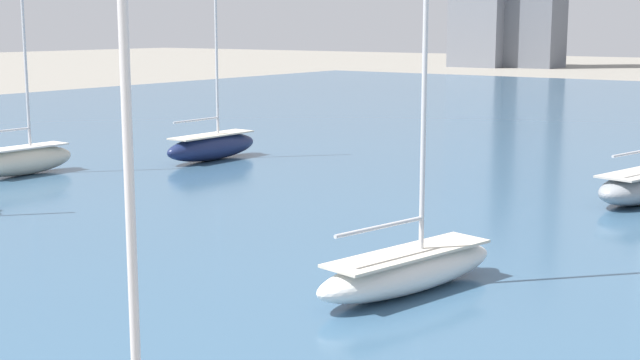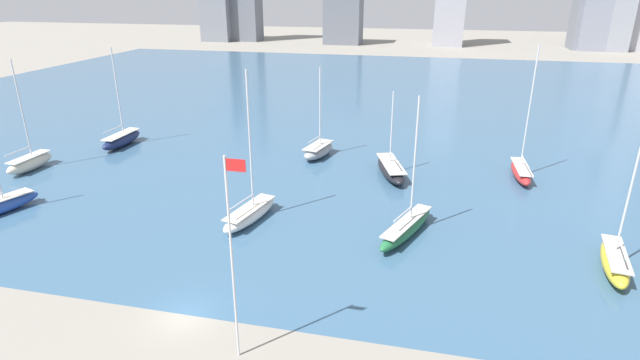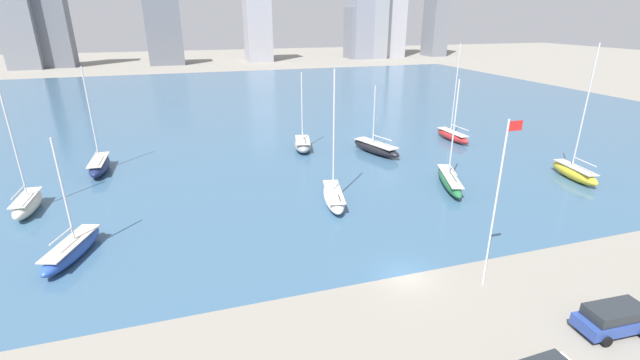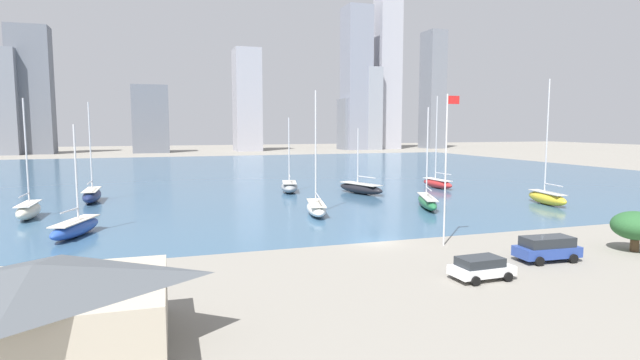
% 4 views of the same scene
% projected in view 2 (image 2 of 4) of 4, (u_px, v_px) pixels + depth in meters
% --- Properties ---
extents(ground_plane, '(500.00, 500.00, 0.00)m').
position_uv_depth(ground_plane, '(186.00, 315.00, 34.85)').
color(ground_plane, gray).
extents(harbor_water, '(180.00, 140.00, 0.00)m').
position_uv_depth(harbor_water, '(352.00, 102.00, 98.36)').
color(harbor_water, '#385B7A').
rests_on(harbor_water, ground_plane).
extents(flag_pole, '(1.24, 0.14, 13.12)m').
position_uv_depth(flag_pole, '(232.00, 256.00, 28.48)').
color(flag_pole, silver).
rests_on(flag_pole, ground_plane).
extents(sailboat_navy, '(2.30, 8.35, 13.71)m').
position_uv_depth(sailboat_navy, '(122.00, 139.00, 71.12)').
color(sailboat_navy, '#19234C').
rests_on(sailboat_navy, harbor_water).
extents(sailboat_green, '(5.23, 10.14, 12.82)m').
position_uv_depth(sailboat_green, '(407.00, 227.00, 45.64)').
color(sailboat_green, '#236B3D').
rests_on(sailboat_green, harbor_water).
extents(sailboat_cream, '(2.11, 7.01, 13.52)m').
position_uv_depth(sailboat_cream, '(30.00, 162.00, 61.81)').
color(sailboat_cream, beige).
rests_on(sailboat_cream, harbor_water).
extents(sailboat_red, '(2.10, 8.27, 15.49)m').
position_uv_depth(sailboat_red, '(521.00, 171.00, 59.22)').
color(sailboat_red, '#B72828').
rests_on(sailboat_red, harbor_water).
extents(sailboat_gray, '(4.04, 7.26, 11.79)m').
position_uv_depth(sailboat_gray, '(318.00, 150.00, 66.63)').
color(sailboat_gray, gray).
rests_on(sailboat_gray, harbor_water).
extents(sailboat_white, '(3.87, 8.76, 14.57)m').
position_uv_depth(sailboat_white, '(250.00, 213.00, 48.46)').
color(sailboat_white, white).
rests_on(sailboat_white, harbor_water).
extents(sailboat_yellow, '(3.05, 8.14, 16.63)m').
position_uv_depth(sailboat_yellow, '(615.00, 260.00, 39.82)').
color(sailboat_yellow, yellow).
rests_on(sailboat_yellow, harbor_water).
extents(sailboat_black, '(5.36, 9.89, 10.10)m').
position_uv_depth(sailboat_black, '(391.00, 169.00, 60.04)').
color(sailboat_black, black).
rests_on(sailboat_black, harbor_water).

